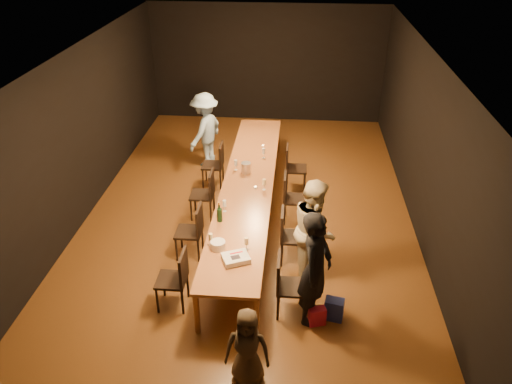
# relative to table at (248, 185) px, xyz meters

# --- Properties ---
(ground) EXTENTS (10.00, 10.00, 0.00)m
(ground) POSITION_rel_table_xyz_m (0.00, 0.00, -0.70)
(ground) COLOR #472B11
(ground) RESTS_ON ground
(room_shell) EXTENTS (6.04, 10.04, 3.02)m
(room_shell) POSITION_rel_table_xyz_m (0.00, 0.00, 1.38)
(room_shell) COLOR black
(room_shell) RESTS_ON ground
(table) EXTENTS (0.90, 6.00, 0.75)m
(table) POSITION_rel_table_xyz_m (0.00, 0.00, 0.00)
(table) COLOR #98592C
(table) RESTS_ON ground
(chair_right_0) EXTENTS (0.42, 0.42, 0.93)m
(chair_right_0) POSITION_rel_table_xyz_m (0.85, -2.40, -0.24)
(chair_right_0) COLOR black
(chair_right_0) RESTS_ON ground
(chair_right_1) EXTENTS (0.42, 0.42, 0.93)m
(chair_right_1) POSITION_rel_table_xyz_m (0.85, -1.20, -0.24)
(chair_right_1) COLOR black
(chair_right_1) RESTS_ON ground
(chair_right_2) EXTENTS (0.42, 0.42, 0.93)m
(chair_right_2) POSITION_rel_table_xyz_m (0.85, 0.00, -0.24)
(chair_right_2) COLOR black
(chair_right_2) RESTS_ON ground
(chair_right_3) EXTENTS (0.42, 0.42, 0.93)m
(chair_right_3) POSITION_rel_table_xyz_m (0.85, 1.20, -0.24)
(chair_right_3) COLOR black
(chair_right_3) RESTS_ON ground
(chair_left_0) EXTENTS (0.42, 0.42, 0.93)m
(chair_left_0) POSITION_rel_table_xyz_m (-0.85, -2.40, -0.24)
(chair_left_0) COLOR black
(chair_left_0) RESTS_ON ground
(chair_left_1) EXTENTS (0.42, 0.42, 0.93)m
(chair_left_1) POSITION_rel_table_xyz_m (-0.85, -1.20, -0.24)
(chair_left_1) COLOR black
(chair_left_1) RESTS_ON ground
(chair_left_2) EXTENTS (0.42, 0.42, 0.93)m
(chair_left_2) POSITION_rel_table_xyz_m (-0.85, 0.00, -0.24)
(chair_left_2) COLOR black
(chair_left_2) RESTS_ON ground
(chair_left_3) EXTENTS (0.42, 0.42, 0.93)m
(chair_left_3) POSITION_rel_table_xyz_m (-0.85, 1.20, -0.24)
(chair_left_3) COLOR black
(chair_left_3) RESTS_ON ground
(woman_birthday) EXTENTS (0.60, 0.73, 1.71)m
(woman_birthday) POSITION_rel_table_xyz_m (1.15, -2.48, 0.15)
(woman_birthday) COLOR black
(woman_birthday) RESTS_ON ground
(woman_tan) EXTENTS (0.66, 0.83, 1.65)m
(woman_tan) POSITION_rel_table_xyz_m (1.15, -1.49, 0.12)
(woman_tan) COLOR beige
(woman_tan) RESTS_ON ground
(man_blue) EXTENTS (0.96, 1.21, 1.64)m
(man_blue) POSITION_rel_table_xyz_m (-1.15, 2.14, 0.12)
(man_blue) COLOR #91B6E0
(man_blue) RESTS_ON ground
(child) EXTENTS (0.54, 0.36, 1.10)m
(child) POSITION_rel_table_xyz_m (0.35, -3.64, -0.15)
(child) COLOR #443626
(child) RESTS_ON ground
(gift_bag_red) EXTENTS (0.26, 0.19, 0.27)m
(gift_bag_red) POSITION_rel_table_xyz_m (1.21, -2.61, -0.56)
(gift_bag_red) COLOR #BF1C43
(gift_bag_red) RESTS_ON ground
(gift_bag_blue) EXTENTS (0.29, 0.22, 0.33)m
(gift_bag_blue) POSITION_rel_table_xyz_m (1.45, -2.48, -0.54)
(gift_bag_blue) COLOR #24369F
(gift_bag_blue) RESTS_ON ground
(birthday_cake) EXTENTS (0.44, 0.41, 0.09)m
(birthday_cake) POSITION_rel_table_xyz_m (0.06, -2.26, 0.09)
(birthday_cake) COLOR white
(birthday_cake) RESTS_ON table
(plate_stack) EXTENTS (0.27, 0.27, 0.12)m
(plate_stack) POSITION_rel_table_xyz_m (-0.23, -2.00, 0.11)
(plate_stack) COLOR white
(plate_stack) RESTS_ON table
(champagne_bottle) EXTENTS (0.09, 0.09, 0.34)m
(champagne_bottle) POSITION_rel_table_xyz_m (-0.32, -1.28, 0.22)
(champagne_bottle) COLOR black
(champagne_bottle) RESTS_ON table
(ice_bucket) EXTENTS (0.22, 0.22, 0.20)m
(ice_bucket) POSITION_rel_table_xyz_m (-0.08, 0.38, 0.15)
(ice_bucket) COLOR #B2B2B7
(ice_bucket) RESTS_ON table
(wineglass_0) EXTENTS (0.06, 0.06, 0.21)m
(wineglass_0) POSITION_rel_table_xyz_m (-0.35, -1.93, 0.15)
(wineglass_0) COLOR beige
(wineglass_0) RESTS_ON table
(wineglass_1) EXTENTS (0.06, 0.06, 0.21)m
(wineglass_1) POSITION_rel_table_xyz_m (0.18, -1.99, 0.15)
(wineglass_1) COLOR beige
(wineglass_1) RESTS_ON table
(wineglass_2) EXTENTS (0.06, 0.06, 0.21)m
(wineglass_2) POSITION_rel_table_xyz_m (-0.28, -0.99, 0.15)
(wineglass_2) COLOR silver
(wineglass_2) RESTS_ON table
(wineglass_3) EXTENTS (0.06, 0.06, 0.21)m
(wineglass_3) POSITION_rel_table_xyz_m (0.30, -0.23, 0.15)
(wineglass_3) COLOR beige
(wineglass_3) RESTS_ON table
(wineglass_4) EXTENTS (0.06, 0.06, 0.21)m
(wineglass_4) POSITION_rel_table_xyz_m (-0.28, 0.47, 0.15)
(wineglass_4) COLOR silver
(wineglass_4) RESTS_ON table
(wineglass_5) EXTENTS (0.06, 0.06, 0.21)m
(wineglass_5) POSITION_rel_table_xyz_m (0.20, 1.02, 0.15)
(wineglass_5) COLOR silver
(wineglass_5) RESTS_ON table
(tealight_near) EXTENTS (0.05, 0.05, 0.03)m
(tealight_near) POSITION_rel_table_xyz_m (0.15, -1.78, 0.06)
(tealight_near) COLOR #B2B7B2
(tealight_near) RESTS_ON table
(tealight_mid) EXTENTS (0.05, 0.05, 0.03)m
(tealight_mid) POSITION_rel_table_xyz_m (0.15, -0.19, 0.06)
(tealight_mid) COLOR #B2B7B2
(tealight_mid) RESTS_ON table
(tealight_far) EXTENTS (0.05, 0.05, 0.03)m
(tealight_far) POSITION_rel_table_xyz_m (0.15, 1.54, 0.06)
(tealight_far) COLOR #B2B7B2
(tealight_far) RESTS_ON table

